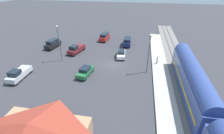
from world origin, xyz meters
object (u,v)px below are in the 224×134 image
(light_pole_near_platform, at_px, (149,49))
(suv_red, at_px, (105,37))
(light_pole_lot_center, at_px, (59,39))
(suv_navy, at_px, (127,41))
(sedan_white, at_px, (121,54))
(sedan_green, at_px, (85,71))
(suv_black, at_px, (53,44))
(pickup_maroon, at_px, (76,49))
(pedestrian_on_platform, at_px, (157,60))
(pickup_silver, at_px, (19,74))

(light_pole_near_platform, bearing_deg, suv_red, -53.68)
(light_pole_lot_center, bearing_deg, suv_navy, -138.65)
(sedan_white, bearing_deg, sedan_green, 58.41)
(suv_black, relative_size, suv_red, 1.02)
(sedan_white, xyz_separation_m, light_pole_near_platform, (-5.96, 6.11, 4.07))
(pickup_maroon, bearing_deg, pedestrian_on_platform, 170.83)
(sedan_green, height_order, sedan_white, same)
(pickup_maroon, relative_size, sedan_green, 1.21)
(pickup_silver, xyz_separation_m, suv_black, (1.22, -15.28, 0.12))
(light_pole_near_platform, relative_size, light_pole_lot_center, 0.97)
(suv_navy, height_order, suv_black, same)
(pedestrian_on_platform, relative_size, light_pole_near_platform, 0.22)
(suv_navy, distance_m, suv_red, 7.68)
(pedestrian_on_platform, distance_m, light_pole_lot_center, 21.63)
(pickup_silver, xyz_separation_m, suv_red, (-11.18, -23.48, 0.12))
(pedestrian_on_platform, relative_size, suv_red, 0.34)
(pickup_silver, bearing_deg, sedan_green, -164.55)
(suv_black, xyz_separation_m, light_pole_lot_center, (-5.76, 6.82, 3.92))
(pedestrian_on_platform, bearing_deg, light_pole_near_platform, 59.00)
(suv_black, height_order, light_pole_near_platform, light_pole_near_platform)
(suv_black, height_order, suv_red, same)
(suv_navy, height_order, pickup_maroon, suv_navy)
(pickup_silver, relative_size, suv_red, 1.07)
(suv_navy, bearing_deg, sedan_green, 69.62)
(pickup_maroon, bearing_deg, suv_red, -116.40)
(sedan_green, distance_m, suv_red, 20.21)
(suv_black, distance_m, light_pole_lot_center, 9.75)
(sedan_green, bearing_deg, suv_red, -88.06)
(pickup_maroon, height_order, pickup_silver, same)
(pedestrian_on_platform, distance_m, pickup_maroon, 19.88)
(pickup_silver, distance_m, light_pole_near_platform, 24.81)
(light_pole_near_platform, distance_m, light_pole_lot_center, 19.16)
(light_pole_lot_center, bearing_deg, sedan_white, -162.14)
(pickup_maroon, xyz_separation_m, suv_black, (7.37, -1.94, 0.12))
(light_pole_lot_center, bearing_deg, pedestrian_on_platform, -175.36)
(suv_black, relative_size, sedan_green, 1.09)
(pickup_silver, bearing_deg, suv_navy, -131.66)
(light_pole_lot_center, bearing_deg, light_pole_near_platform, 174.36)
(sedan_green, bearing_deg, pickup_maroon, -60.42)
(suv_navy, distance_m, light_pole_lot_center, 18.71)
(pickup_maroon, bearing_deg, pickup_silver, 65.25)
(suv_navy, bearing_deg, suv_red, -22.43)
(sedan_green, distance_m, light_pole_near_platform, 12.85)
(suv_black, distance_m, sedan_white, 19.05)
(pickup_silver, relative_size, light_pole_near_platform, 0.69)
(sedan_white, bearing_deg, pickup_silver, 35.70)
(suv_black, bearing_deg, pickup_maroon, 165.29)
(suv_navy, distance_m, pickup_maroon, 14.10)
(sedan_white, xyz_separation_m, light_pole_lot_center, (13.10, 4.22, 4.19))
(pedestrian_on_platform, bearing_deg, light_pole_lot_center, 4.64)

